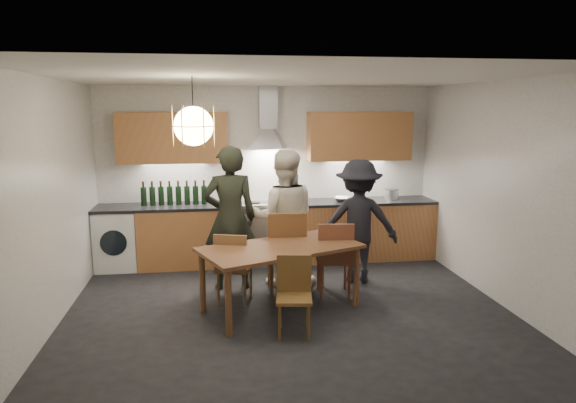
{
  "coord_description": "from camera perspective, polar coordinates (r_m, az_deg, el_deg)",
  "views": [
    {
      "loc": [
        -0.81,
        -5.45,
        2.29
      ],
      "look_at": [
        0.05,
        0.4,
        1.2
      ],
      "focal_mm": 32.0,
      "sensor_mm": 36.0,
      "label": 1
    }
  ],
  "objects": [
    {
      "name": "counter_run",
      "position": [
        7.67,
        -1.85,
        -3.43
      ],
      "size": [
        5.0,
        0.62,
        0.9
      ],
      "color": "tan",
      "rests_on": "ground"
    },
    {
      "name": "pendant_lamp",
      "position": [
        5.36,
        -10.46,
        8.24
      ],
      "size": [
        0.43,
        0.43,
        0.7
      ],
      "color": "black",
      "rests_on": "ground"
    },
    {
      "name": "wall_fixtures",
      "position": [
        7.57,
        -2.19,
        7.28
      ],
      "size": [
        4.3,
        0.54,
        1.1
      ],
      "color": "#BF8149",
      "rests_on": "ground"
    },
    {
      "name": "mixing_bowl",
      "position": [
        7.72,
        6.03,
        0.26
      ],
      "size": [
        0.34,
        0.34,
        0.07
      ],
      "primitive_type": "imported",
      "rotation": [
        0.0,
        0.0,
        -0.29
      ],
      "color": "#ADADB1",
      "rests_on": "counter_run"
    },
    {
      "name": "chair_back_left",
      "position": [
        6.06,
        -6.17,
        -6.87
      ],
      "size": [
        0.49,
        0.49,
        0.86
      ],
      "rotation": [
        0.0,
        0.0,
        2.84
      ],
      "color": "brown",
      "rests_on": "ground"
    },
    {
      "name": "chair_front",
      "position": [
        5.33,
        0.67,
        -9.72
      ],
      "size": [
        0.41,
        0.41,
        0.79
      ],
      "rotation": [
        0.0,
        0.0,
        -0.15
      ],
      "color": "brown",
      "rests_on": "ground"
    },
    {
      "name": "person_right",
      "position": [
        6.8,
        7.8,
        -2.2
      ],
      "size": [
        1.14,
        0.79,
        1.63
      ],
      "primitive_type": "imported",
      "rotation": [
        0.0,
        0.0,
        2.95
      ],
      "color": "black",
      "rests_on": "ground"
    },
    {
      "name": "person_mid",
      "position": [
        6.62,
        -0.48,
        -1.84
      ],
      "size": [
        0.94,
        0.78,
        1.76
      ],
      "primitive_type": "imported",
      "rotation": [
        0.0,
        0.0,
        3.0
      ],
      "color": "beige",
      "rests_on": "ground"
    },
    {
      "name": "stock_pot",
      "position": [
        8.02,
        11.43,
        0.78
      ],
      "size": [
        0.23,
        0.23,
        0.15
      ],
      "primitive_type": "cylinder",
      "rotation": [
        0.0,
        0.0,
        0.09
      ],
      "color": "silver",
      "rests_on": "counter_run"
    },
    {
      "name": "ground",
      "position": [
        5.97,
        0.12,
        -12.12
      ],
      "size": [
        5.0,
        5.0,
        0.0
      ],
      "primitive_type": "plane",
      "color": "black",
      "rests_on": "ground"
    },
    {
      "name": "person_left",
      "position": [
        6.5,
        -6.45,
        -1.84
      ],
      "size": [
        0.69,
        0.47,
        1.83
      ],
      "primitive_type": "imported",
      "rotation": [
        0.0,
        0.0,
        3.2
      ],
      "color": "black",
      "rests_on": "ground"
    },
    {
      "name": "chair_back_mid",
      "position": [
        6.36,
        -0.2,
        -5.04
      ],
      "size": [
        0.48,
        0.48,
        1.04
      ],
      "rotation": [
        0.0,
        0.0,
        3.12
      ],
      "color": "brown",
      "rests_on": "ground"
    },
    {
      "name": "dining_table",
      "position": [
        5.83,
        -0.84,
        -5.79
      ],
      "size": [
        1.97,
        1.48,
        0.75
      ],
      "rotation": [
        0.0,
        0.0,
        0.38
      ],
      "color": "brown",
      "rests_on": "ground"
    },
    {
      "name": "room_shell",
      "position": [
        5.54,
        0.13,
        4.4
      ],
      "size": [
        5.02,
        4.52,
        2.61
      ],
      "color": "white",
      "rests_on": "ground"
    },
    {
      "name": "chair_back_right",
      "position": [
        6.25,
        5.22,
        -5.89
      ],
      "size": [
        0.47,
        0.47,
        0.94
      ],
      "rotation": [
        0.0,
        0.0,
        3.03
      ],
      "color": "brown",
      "rests_on": "ground"
    },
    {
      "name": "wine_bottles",
      "position": [
        7.57,
        -12.54,
        0.93
      ],
      "size": [
        0.94,
        0.08,
        0.34
      ],
      "color": "black",
      "rests_on": "counter_run"
    },
    {
      "name": "range_stove",
      "position": [
        7.67,
        -2.02,
        -3.51
      ],
      "size": [
        0.9,
        0.6,
        0.92
      ],
      "color": "silver",
      "rests_on": "ground"
    }
  ]
}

